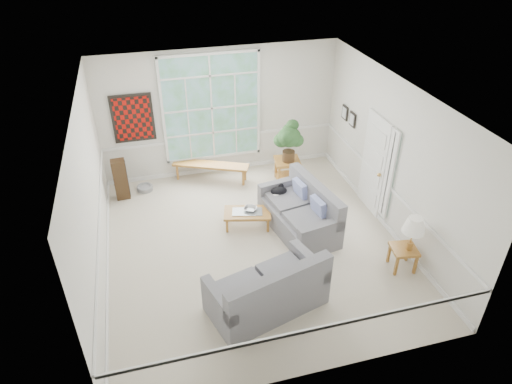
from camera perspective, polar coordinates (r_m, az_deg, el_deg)
floor at (r=8.91m, az=-0.29°, el=-6.48°), size 5.50×6.00×0.01m
ceiling at (r=7.39m, az=-0.35°, el=11.88°), size 5.50×6.00×0.02m
wall_back at (r=10.67m, az=-4.49°, el=9.85°), size 5.50×0.02×3.00m
wall_front at (r=5.80m, az=7.46°, el=-13.00°), size 5.50×0.02×3.00m
wall_left at (r=7.92m, az=-19.94°, el=-0.91°), size 0.02×6.00×3.00m
wall_right at (r=9.05m, az=16.81°, el=4.09°), size 0.02×6.00×3.00m
window_back at (r=10.55m, az=-5.57°, el=10.40°), size 2.30×0.08×2.40m
entry_door at (r=9.69m, az=14.47°, el=3.40°), size 0.08×0.90×2.10m
door_sidelight at (r=9.18m, az=16.34°, el=2.06°), size 0.08×0.26×1.90m
wall_art at (r=10.44m, az=-15.13°, el=8.87°), size 0.90×0.06×1.10m
wall_frame_near at (r=10.38m, az=11.92°, el=8.85°), size 0.04×0.26×0.32m
wall_frame_far at (r=10.70m, az=11.01°, el=9.71°), size 0.04×0.26×0.32m
loveseat_right at (r=9.02m, az=5.37°, el=-2.15°), size 1.25×1.96×0.99m
loveseat_front at (r=7.38m, az=1.32°, el=-11.32°), size 2.04×1.43×1.00m
coffee_table at (r=9.26m, az=-1.08°, el=-3.39°), size 1.03×0.72×0.35m
pewter_bowl at (r=9.18m, az=-0.71°, el=-2.10°), size 0.42×0.42×0.08m
window_bench at (r=10.83m, az=-5.63°, el=2.52°), size 1.77×1.05×0.42m
end_table at (r=10.70m, az=3.90°, el=2.67°), size 0.64×0.64×0.57m
houseplant at (r=10.31m, az=4.16°, el=6.32°), size 0.69×0.69×0.98m
side_table at (r=8.65m, az=17.82°, el=-7.84°), size 0.50×0.50×0.45m
table_lamp at (r=8.32m, az=18.96°, el=-4.98°), size 0.47×0.47×0.67m
pet_bed at (r=10.77m, az=-13.72°, el=0.51°), size 0.46×0.46×0.11m
floor_speaker at (r=10.41m, az=-16.58°, el=1.53°), size 0.30×0.24×0.94m
cat at (r=9.39m, az=2.89°, el=0.18°), size 0.37×0.28×0.16m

